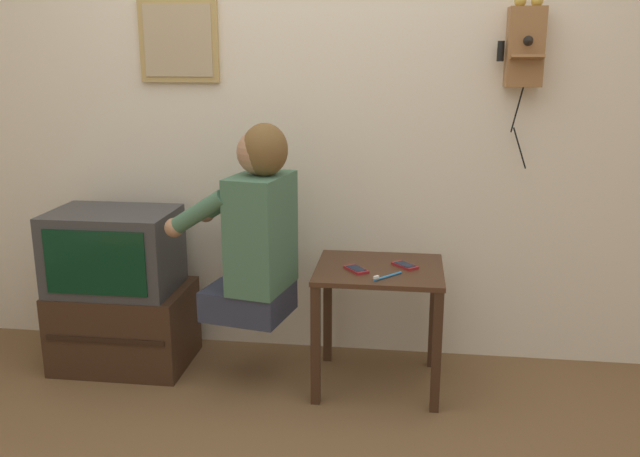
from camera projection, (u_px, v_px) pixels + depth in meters
wall_back at (312, 104)px, 3.32m from camera, size 6.80×0.05×2.55m
side_table at (379, 291)px, 3.09m from camera, size 0.57×0.49×0.58m
person at (256, 228)px, 3.04m from camera, size 0.57×0.45×0.89m
tv_stand at (125, 325)px, 3.38m from camera, size 0.64×0.46×0.40m
television at (114, 251)px, 3.27m from camera, size 0.59×0.42×0.39m
wall_phone_antique at (525, 46)px, 3.04m from camera, size 0.20×0.18×0.77m
framed_picture at (179, 41)px, 3.29m from camera, size 0.40×0.03×0.40m
cell_phone_held at (356, 269)px, 3.01m from camera, size 0.12×0.14×0.01m
cell_phone_spare at (405, 265)px, 3.07m from camera, size 0.13×0.13×0.01m
toothbrush at (386, 276)px, 2.92m from camera, size 0.12×0.13×0.02m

